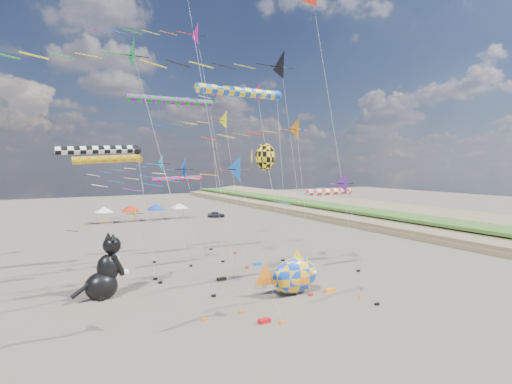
{
  "coord_description": "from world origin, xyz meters",
  "views": [
    {
      "loc": [
        -17.4,
        -20.93,
        11.48
      ],
      "look_at": [
        0.85,
        12.0,
        8.85
      ],
      "focal_mm": 28.0,
      "sensor_mm": 36.0,
      "label": 1
    }
  ],
  "objects": [
    {
      "name": "ground",
      "position": [
        0.0,
        0.0,
        0.0
      ],
      "size": [
        260.0,
        260.0,
        0.0
      ],
      "primitive_type": "plane",
      "color": "brown",
      "rests_on": "ground"
    },
    {
      "name": "delta_kite_0",
      "position": [
        1.91,
        2.09,
        9.83
      ],
      "size": [
        9.48,
        1.81,
        11.08
      ],
      "color": "#63259F",
      "rests_on": "ground"
    },
    {
      "name": "delta_kite_2",
      "position": [
        -10.63,
        16.49,
        6.68
      ],
      "size": [
        8.0,
        1.76,
        7.91
      ],
      "color": "#FF9E0F",
      "rests_on": "ground"
    },
    {
      "name": "delta_kite_3",
      "position": [
        -0.92,
        24.56,
        26.79
      ],
      "size": [
        16.56,
        2.94,
        28.52
      ],
      "color": "#E61186",
      "rests_on": "ground"
    },
    {
      "name": "delta_kite_4",
      "position": [
        -11.54,
        5.84,
        18.25
      ],
      "size": [
        12.34,
        2.24,
        19.7
      ],
      "color": "#197D37",
      "rests_on": "ground"
    },
    {
      "name": "delta_kite_5",
      "position": [
        -1.23,
        17.41,
        15.84
      ],
      "size": [
        11.16,
        2.2,
        17.26
      ],
      "color": "yellow",
      "rests_on": "ground"
    },
    {
      "name": "delta_kite_6",
      "position": [
        -7.8,
        10.45,
        10.88
      ],
      "size": [
        9.61,
        2.2,
        12.26
      ],
      "color": "#0D4BB8",
      "rests_on": "ground"
    },
    {
      "name": "delta_kite_7",
      "position": [
        3.81,
        18.37,
        19.19
      ],
      "size": [
        11.35,
        2.3,
        20.64
      ],
      "color": "#C9113E",
      "rests_on": "ground"
    },
    {
      "name": "delta_kite_8",
      "position": [
        -6.69,
        21.19,
        11.31
      ],
      "size": [
        10.13,
        2.0,
        12.64
      ],
      "color": "#10AACD",
      "rests_on": "ground"
    },
    {
      "name": "delta_kite_9",
      "position": [
        -5.54,
        2.63,
        10.88
      ],
      "size": [
        9.25,
        2.0,
        12.21
      ],
      "color": "blue",
      "rests_on": "ground"
    },
    {
      "name": "delta_kite_10",
      "position": [
        1.02,
        10.68,
        20.07
      ],
      "size": [
        16.21,
        2.96,
        21.79
      ],
      "color": "black",
      "rests_on": "ground"
    },
    {
      "name": "delta_kite_11",
      "position": [
        2.55,
        10.43,
        14.49
      ],
      "size": [
        11.72,
        2.27,
        15.95
      ],
      "color": "orange",
      "rests_on": "ground"
    },
    {
      "name": "windsock_0",
      "position": [
        -10.12,
        24.85,
        11.98
      ],
      "size": [
        8.56,
        0.85,
        12.45
      ],
      "color": "#FFA115",
      "rests_on": "ground"
    },
    {
      "name": "windsock_1",
      "position": [
        -1.31,
        28.19,
        9.55
      ],
      "size": [
        7.83,
        0.69,
        9.96
      ],
      "color": "red",
      "rests_on": "ground"
    },
    {
      "name": "windsock_2",
      "position": [
        -4.03,
        21.25,
        18.2
      ],
      "size": [
        10.69,
        0.83,
        18.68
      ],
      "color": "#178126",
      "rests_on": "ground"
    },
    {
      "name": "windsock_3",
      "position": [
        -11.91,
        17.98,
        12.72
      ],
      "size": [
        8.73,
        0.78,
        13.17
      ],
      "color": "black",
      "rests_on": "ground"
    },
    {
      "name": "windsock_4",
      "position": [
        8.65,
        10.45,
        8.64
      ],
      "size": [
        7.08,
        0.67,
        9.05
      ],
      "color": "red",
      "rests_on": "ground"
    },
    {
      "name": "windsock_5",
      "position": [
        -1.92,
        9.25,
        17.43
      ],
      "size": [
        9.23,
        0.82,
        17.92
      ],
      "color": "blue",
      "rests_on": "ground"
    },
    {
      "name": "angelfish_kite",
      "position": [
        1.97,
        12.44,
        12.09
      ],
      "size": [
        3.74,
        3.02,
        13.5
      ],
      "color": "yellow",
      "rests_on": "ground"
    },
    {
      "name": "cat_inflatable",
      "position": [
        -12.44,
        14.83,
        2.78
      ],
      "size": [
        4.53,
        3.13,
        5.56
      ],
      "primitive_type": null,
      "rotation": [
        0.0,
        0.0,
        0.28
      ],
      "color": "black",
      "rests_on": "ground"
    },
    {
      "name": "fish_inflatable",
      "position": [
        2.25,
        7.57,
        1.71
      ],
      "size": [
        6.26,
        3.04,
        4.07
      ],
      "color": "blue",
      "rests_on": "ground"
    },
    {
      "name": "person_adult",
      "position": [
        2.48,
        7.32,
        0.91
      ],
      "size": [
        0.79,
        0.77,
        1.83
      ],
      "primitive_type": "imported",
      "rotation": [
        0.0,
        0.0,
        0.73
      ],
      "color": "#9A98A0",
      "rests_on": "ground"
    },
    {
      "name": "child_green",
      "position": [
        0.81,
        10.3,
        0.54
      ],
      "size": [
        0.66,
        0.62,
        1.08
      ],
      "primitive_type": "imported",
      "rotation": [
        0.0,
        0.0,
        -0.54
      ],
      "color": "#1D792F",
      "rests_on": "ground"
    },
    {
      "name": "child_blue",
      "position": [
        2.42,
        9.92,
        0.51
      ],
      "size": [
        0.64,
        0.52,
        1.01
      ],
      "primitive_type": "imported",
      "rotation": [
        0.0,
        0.0,
        0.56
      ],
      "color": "#2C2FB2",
      "rests_on": "ground"
    },
    {
      "name": "kite_bag_0",
      "position": [
        5.42,
        6.59,
        0.15
      ],
      "size": [
        0.9,
        0.44,
        0.3
      ],
      "primitive_type": "cube",
      "color": "orange",
      "rests_on": "ground"
    },
    {
      "name": "kite_bag_1",
      "position": [
        -3.22,
        3.41,
        0.15
      ],
      "size": [
        0.9,
        0.44,
        0.3
      ],
      "primitive_type": "cube",
      "color": "red",
      "rests_on": "ground"
    },
    {
      "name": "kite_bag_2",
      "position": [
        -1.61,
        14.59,
        0.15
      ],
      "size": [
        0.9,
        0.44,
        0.3
      ],
      "primitive_type": "cube",
      "color": "black",
      "rests_on": "ground"
    },
    {
      "name": "kite_bag_3",
      "position": [
        4.47,
        18.1,
        0.15
      ],
      "size": [
        0.9,
        0.44,
        0.3
      ],
      "primitive_type": "cube",
      "color": "blue",
      "rests_on": "ground"
    },
    {
      "name": "tent_row",
      "position": [
        1.5,
        60.0,
        3.15
      ],
      "size": [
        19.2,
        4.2,
        3.8
      ],
      "color": "white",
      "rests_on": "ground"
    },
    {
      "name": "parked_car",
      "position": [
        16.54,
        58.0,
        0.64
      ],
      "size": [
        4.02,
        3.05,
        1.28
      ],
      "primitive_type": "imported",
      "rotation": [
        0.0,
        0.0,
        1.1
      ],
      "color": "#26262D",
      "rests_on": "ground"
    }
  ]
}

